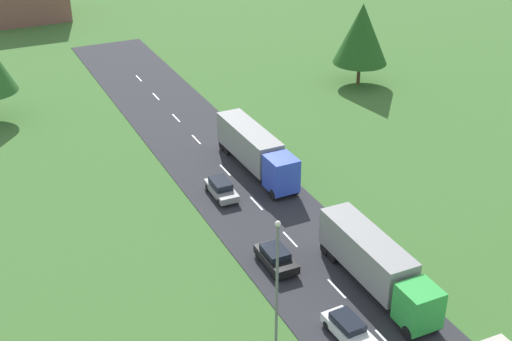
{
  "coord_description": "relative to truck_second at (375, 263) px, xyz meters",
  "views": [
    {
      "loc": [
        -22.25,
        -2.67,
        30.48
      ],
      "look_at": [
        0.5,
        44.94,
        2.64
      ],
      "focal_mm": 48.54,
      "sensor_mm": 36.0,
      "label": 1
    }
  ],
  "objects": [
    {
      "name": "lamppost_second",
      "position": [
        -8.9,
        -2.14,
        2.92
      ],
      "size": [
        0.36,
        0.36,
        9.18
      ],
      "color": "slate",
      "rests_on": "ground"
    },
    {
      "name": "truck_second",
      "position": [
        0.0,
        0.0,
        0.0
      ],
      "size": [
        2.54,
        11.92,
        3.68
      ],
      "color": "green",
      "rests_on": "road"
    },
    {
      "name": "tree_oak",
      "position": [
        21.56,
        35.2,
        4.2
      ],
      "size": [
        6.6,
        6.6,
        9.99
      ],
      "color": "#513823",
      "rests_on": "ground"
    },
    {
      "name": "car_fifth",
      "position": [
        -4.7,
        16.66,
        -1.32
      ],
      "size": [
        1.86,
        4.25,
        1.49
      ],
      "color": "gray",
      "rests_on": "road"
    },
    {
      "name": "car_third",
      "position": [
        -4.53,
        -3.8,
        -1.33
      ],
      "size": [
        1.89,
        4.13,
        1.46
      ],
      "color": "white",
      "rests_on": "road"
    },
    {
      "name": "car_fourth",
      "position": [
        -5.13,
        5.25,
        -1.33
      ],
      "size": [
        1.96,
        4.05,
        1.44
      ],
      "color": "black",
      "rests_on": "road"
    },
    {
      "name": "truck_third",
      "position": [
        0.13,
        19.82,
        0.07
      ],
      "size": [
        2.67,
        12.52,
        3.79
      ],
      "color": "blue",
      "rests_on": "road"
    }
  ]
}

